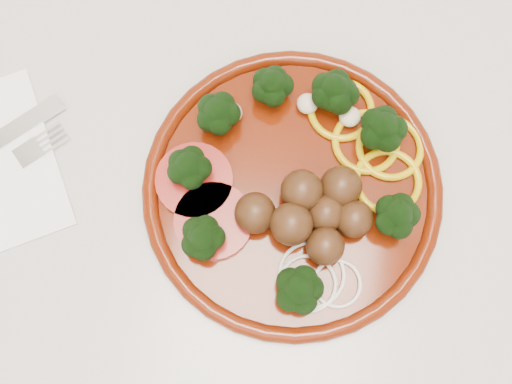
# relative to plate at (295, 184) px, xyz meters

# --- Properties ---
(counter) EXTENTS (2.40, 0.60, 0.90)m
(counter) POSITION_rel_plate_xyz_m (-0.15, 0.02, -0.47)
(counter) COLOR silver
(counter) RESTS_ON ground
(plate) EXTENTS (0.26, 0.26, 0.05)m
(plate) POSITION_rel_plate_xyz_m (0.00, 0.00, 0.00)
(plate) COLOR #4D1304
(plate) RESTS_ON counter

